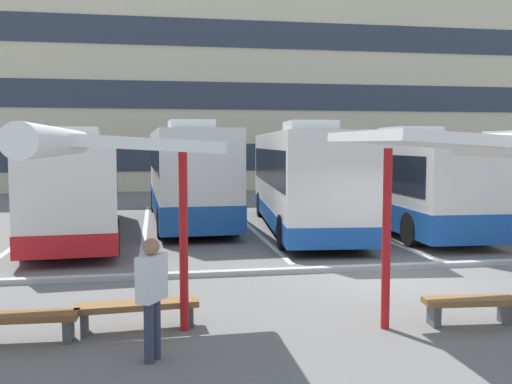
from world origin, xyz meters
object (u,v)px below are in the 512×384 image
(coach_bus_0, at_px, (78,185))
(waiting_shelter_0, at_px, (71,145))
(coach_bus_2, at_px, (303,179))
(bench_1, at_px, (138,309))
(coach_bus_1, at_px, (188,176))
(bench_2, at_px, (470,305))
(coach_bus_3, at_px, (392,181))
(waiting_shelter_1, at_px, (483,148))
(waiting_passenger_0, at_px, (152,290))
(bench_0, at_px, (15,321))
(coach_bus_4, at_px, (495,181))

(coach_bus_0, relative_size, waiting_shelter_0, 2.13)
(coach_bus_2, bearing_deg, bench_1, -117.88)
(coach_bus_1, distance_m, bench_2, 14.14)
(coach_bus_1, height_order, waiting_shelter_0, coach_bus_1)
(coach_bus_3, relative_size, bench_2, 7.75)
(bench_1, bearing_deg, coach_bus_2, 62.12)
(waiting_shelter_1, relative_size, bench_2, 3.26)
(coach_bus_3, distance_m, waiting_passenger_0, 14.92)
(waiting_passenger_0, bearing_deg, bench_2, 7.83)
(coach_bus_0, height_order, bench_1, coach_bus_0)
(bench_2, bearing_deg, waiting_passenger_0, -172.17)
(waiting_shelter_0, height_order, bench_2, waiting_shelter_0)
(bench_0, bearing_deg, coach_bus_2, 55.62)
(waiting_passenger_0, bearing_deg, waiting_shelter_1, 5.41)
(waiting_shelter_1, xyz_separation_m, waiting_passenger_0, (-5.18, -0.49, -1.94))
(coach_bus_1, bearing_deg, waiting_passenger_0, -95.17)
(coach_bus_2, relative_size, bench_2, 7.04)
(bench_1, bearing_deg, bench_2, -7.20)
(bench_1, bearing_deg, waiting_passenger_0, -80.05)
(coach_bus_0, distance_m, bench_1, 10.52)
(bench_1, bearing_deg, coach_bus_3, 50.22)
(coach_bus_1, relative_size, coach_bus_2, 0.97)
(coach_bus_1, height_order, coach_bus_4, coach_bus_1)
(coach_bus_1, xyz_separation_m, coach_bus_4, (11.32, -2.50, -0.17))
(coach_bus_1, distance_m, bench_1, 13.00)
(waiting_shelter_0, height_order, bench_1, waiting_shelter_0)
(coach_bus_0, height_order, coach_bus_1, coach_bus_1)
(coach_bus_4, bearing_deg, coach_bus_3, 174.29)
(waiting_shelter_0, relative_size, bench_2, 3.32)
(coach_bus_0, height_order, coach_bus_4, coach_bus_0)
(coach_bus_4, bearing_deg, coach_bus_2, -178.56)
(coach_bus_4, height_order, waiting_shelter_1, coach_bus_4)
(bench_0, height_order, waiting_shelter_1, waiting_shelter_1)
(coach_bus_3, distance_m, bench_1, 14.01)
(coach_bus_2, relative_size, coach_bus_3, 0.91)
(bench_2, distance_m, waiting_passenger_0, 5.27)
(bench_1, height_order, waiting_passenger_0, waiting_passenger_0)
(bench_1, bearing_deg, waiting_shelter_1, -9.49)
(coach_bus_0, height_order, waiting_passenger_0, coach_bus_0)
(coach_bus_4, distance_m, bench_0, 18.16)
(bench_1, relative_size, bench_2, 1.26)
(coach_bus_2, height_order, waiting_shelter_0, coach_bus_2)
(bench_1, xyz_separation_m, bench_2, (5.42, -0.69, -0.01))
(coach_bus_0, height_order, waiting_shelter_1, coach_bus_0)
(coach_bus_1, xyz_separation_m, bench_0, (-3.33, -13.16, -1.43))
(coach_bus_3, relative_size, coach_bus_4, 1.11)
(coach_bus_1, relative_size, bench_1, 5.41)
(bench_0, xyz_separation_m, bench_2, (7.22, -0.36, -0.01))
(waiting_shelter_1, bearing_deg, bench_0, 175.44)
(coach_bus_2, distance_m, bench_0, 12.77)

